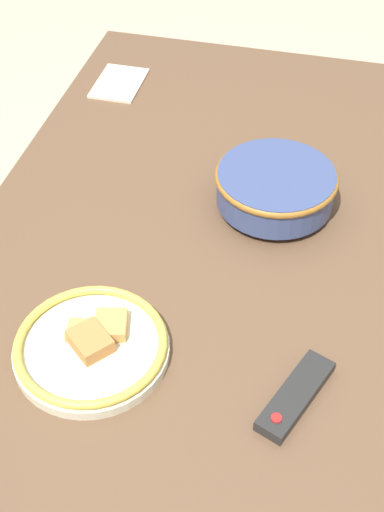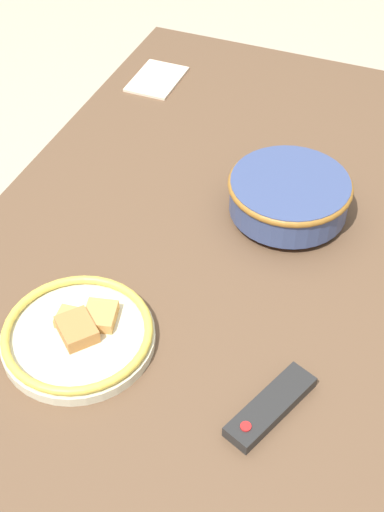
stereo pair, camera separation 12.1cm
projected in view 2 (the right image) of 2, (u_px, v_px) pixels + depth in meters
The scene contains 6 objects.
ground_plane at pixel (204, 455), 1.83m from camera, with size 8.00×8.00×0.00m, color #B7A88E.
dining_table at pixel (209, 273), 1.36m from camera, with size 1.43×0.85×0.76m.
noodle_bowl at pixel (289, 195), 1.31m from camera, with size 0.23×0.23×0.08m.
food_plate at pixel (79, 334), 1.12m from camera, with size 0.24×0.24×0.04m.
tv_remote at pixel (271, 406), 1.03m from camera, with size 0.17×0.10×0.02m.
folded_napkin at pixel (157, 79), 1.69m from camera, with size 0.15×0.11×0.01m.
Camera 2 is at (0.89, 0.32, 1.65)m, focal length 50.00 mm.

